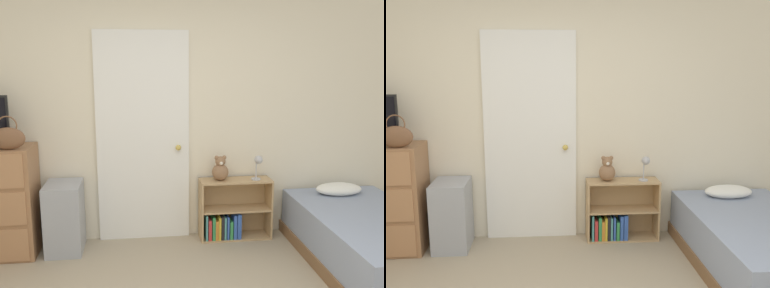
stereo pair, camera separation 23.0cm
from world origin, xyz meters
The scene contains 8 objects.
wall_back centered at (0.00, 2.27, 1.27)m, with size 10.00×0.06×2.55m.
door_closed centered at (-0.17, 2.22, 1.05)m, with size 0.92×0.09×2.10m.
handbag centered at (-1.35, 1.85, 1.14)m, with size 0.30×0.10×0.30m.
storage_bin centered at (-0.93, 2.00, 0.33)m, with size 0.33×0.43×0.67m.
bookshelf centered at (0.71, 2.09, 0.24)m, with size 0.73×0.25×0.62m.
teddy_bear centered at (0.60, 2.09, 0.73)m, with size 0.17×0.17×0.25m.
desk_lamp centered at (0.98, 2.06, 0.79)m, with size 0.11×0.10×0.25m.
bed centered at (1.81, 1.31, 0.24)m, with size 1.05×1.84×0.58m.
Camera 1 is at (-0.24, -2.01, 1.79)m, focal length 40.00 mm.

